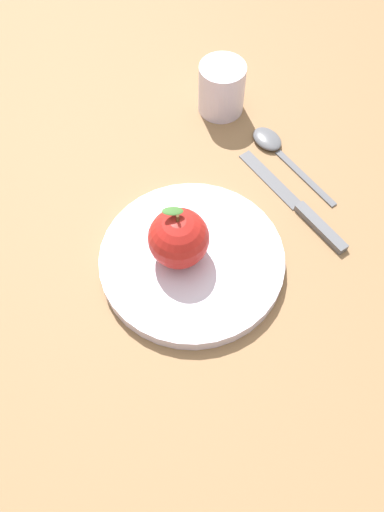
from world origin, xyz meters
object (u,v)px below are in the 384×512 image
object	(u,v)px
apple	(179,239)
spoon	(275,147)
dinner_plate	(192,260)
knife	(301,208)
cup	(222,86)

from	to	relation	value
apple	spoon	size ratio (longest dim) A/B	0.50
dinner_plate	spoon	size ratio (longest dim) A/B	1.38
knife	spoon	size ratio (longest dim) A/B	1.22
apple	cup	size ratio (longest dim) A/B	1.09
knife	spoon	distance (m)	0.11
knife	spoon	world-z (taller)	spoon
apple	knife	size ratio (longest dim) A/B	0.41
apple	knife	world-z (taller)	apple
spoon	cup	bearing A→B (deg)	6.13
dinner_plate	cup	size ratio (longest dim) A/B	2.98
knife	cup	bearing A→B (deg)	-8.08
spoon	dinner_plate	bearing A→B (deg)	111.79
knife	dinner_plate	bearing A→B (deg)	83.72
dinner_plate	apple	bearing A→B (deg)	42.21
apple	cup	xyz separation A→B (m)	(0.18, -0.20, -0.01)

